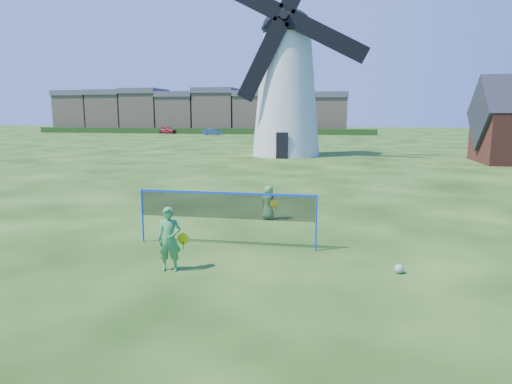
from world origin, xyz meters
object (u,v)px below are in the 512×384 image
object	(u,v)px
car_left	(167,130)
car_right	(213,132)
badminton_net	(226,207)
player_boy	(269,202)
player_girl	(169,239)
play_ball	(399,269)
windmill	(287,84)

from	to	relation	value
car_left	car_right	size ratio (longest dim) A/B	1.13
car_left	badminton_net	bearing A→B (deg)	-142.54
badminton_net	player_boy	xyz separation A→B (m)	(0.69, 3.40, -0.53)
player_girl	play_ball	world-z (taller)	player_girl
windmill	car_right	distance (m)	38.67
player_boy	car_right	size ratio (longest dim) A/B	0.37
play_ball	player_girl	bearing A→B (deg)	-171.71
badminton_net	play_ball	distance (m)	4.84
player_boy	play_ball	distance (m)	6.17
windmill	player_girl	xyz separation A→B (m)	(0.58, -29.68, -5.39)
player_boy	car_left	bearing A→B (deg)	-48.95
player_boy	play_ball	size ratio (longest dim) A/B	5.52
player_girl	player_boy	bearing A→B (deg)	65.55
player_girl	player_boy	distance (m)	5.81
player_girl	play_ball	xyz separation A→B (m)	(5.35, 0.78, -0.66)
car_right	play_ball	bearing A→B (deg)	-171.21
windmill	player_boy	size ratio (longest dim) A/B	14.85
car_left	play_ball	bearing A→B (deg)	-139.75
windmill	car_left	bearing A→B (deg)	123.98
player_boy	windmill	bearing A→B (deg)	-68.09
player_girl	car_right	xyz separation A→B (m)	(-16.92, 64.27, -0.23)
play_ball	windmill	bearing A→B (deg)	101.59
badminton_net	player_boy	bearing A→B (deg)	78.50
badminton_net	car_right	world-z (taller)	badminton_net
play_ball	car_left	world-z (taller)	car_left
player_boy	car_left	distance (m)	68.52
windmill	badminton_net	distance (m)	27.97
player_girl	car_right	distance (m)	66.46
badminton_net	player_girl	world-z (taller)	badminton_net
badminton_net	car_right	size ratio (longest dim) A/B	1.52
player_girl	car_left	xyz separation A→B (m)	(-26.50, 68.13, -0.13)
windmill	play_ball	distance (m)	30.11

